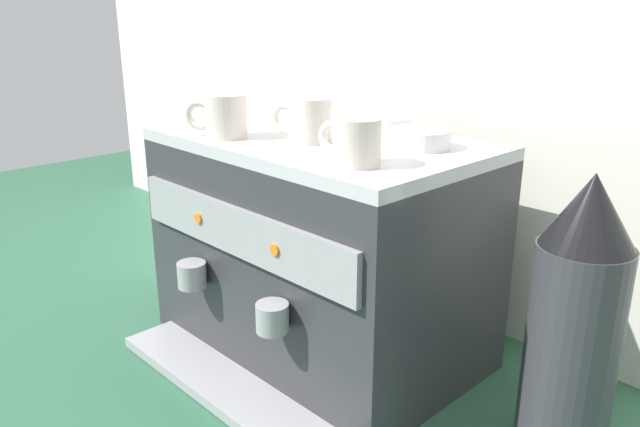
% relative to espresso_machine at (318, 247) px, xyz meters
% --- Properties ---
extents(ground_plane, '(4.00, 4.00, 0.00)m').
position_rel_espresso_machine_xyz_m(ground_plane, '(0.00, 0.00, -0.22)').
color(ground_plane, '#28563D').
extents(tiled_backsplash_wall, '(2.80, 0.03, 1.18)m').
position_rel_espresso_machine_xyz_m(tiled_backsplash_wall, '(0.00, 0.33, 0.37)').
color(tiled_backsplash_wall, silver).
rests_on(tiled_backsplash_wall, ground_plane).
extents(espresso_machine, '(0.64, 0.50, 0.45)m').
position_rel_espresso_machine_xyz_m(espresso_machine, '(0.00, 0.00, 0.00)').
color(espresso_machine, '#2D2D33').
rests_on(espresso_machine, ground_plane).
extents(ceramic_cup_0, '(0.11, 0.09, 0.08)m').
position_rel_espresso_machine_xyz_m(ceramic_cup_0, '(-0.12, -0.13, 0.27)').
color(ceramic_cup_0, beige).
rests_on(ceramic_cup_0, espresso_machine).
extents(ceramic_cup_1, '(0.12, 0.08, 0.07)m').
position_rel_espresso_machine_xyz_m(ceramic_cup_1, '(0.20, -0.11, 0.26)').
color(ceramic_cup_1, beige).
rests_on(ceramic_cup_1, espresso_machine).
extents(ceramic_cup_2, '(0.11, 0.08, 0.08)m').
position_rel_espresso_machine_xyz_m(ceramic_cup_2, '(0.02, -0.04, 0.27)').
color(ceramic_cup_2, beige).
rests_on(ceramic_cup_2, espresso_machine).
extents(ceramic_bowl_0, '(0.11, 0.11, 0.03)m').
position_rel_espresso_machine_xyz_m(ceramic_bowl_0, '(0.19, 0.07, 0.24)').
color(ceramic_bowl_0, white).
rests_on(ceramic_bowl_0, espresso_machine).
extents(ceramic_bowl_1, '(0.10, 0.10, 0.03)m').
position_rel_espresso_machine_xyz_m(ceramic_bowl_1, '(0.06, 0.12, 0.24)').
color(ceramic_bowl_1, white).
rests_on(ceramic_bowl_1, espresso_machine).
extents(coffee_grinder, '(0.14, 0.14, 0.46)m').
position_rel_espresso_machine_xyz_m(coffee_grinder, '(0.51, 0.06, 0.01)').
color(coffee_grinder, '#333338').
rests_on(coffee_grinder, ground_plane).
extents(milk_pitcher, '(0.11, 0.11, 0.15)m').
position_rel_espresso_machine_xyz_m(milk_pitcher, '(-0.50, -0.01, -0.14)').
color(milk_pitcher, '#B7B7BC').
rests_on(milk_pitcher, ground_plane).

